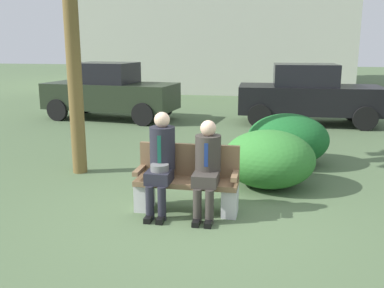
# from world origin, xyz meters

# --- Properties ---
(ground_plane) EXTENTS (80.00, 80.00, 0.00)m
(ground_plane) POSITION_xyz_m (0.00, 0.00, 0.00)
(ground_plane) COLOR #4F6743
(park_bench) EXTENTS (1.38, 0.44, 0.90)m
(park_bench) POSITION_xyz_m (-0.21, 0.25, 0.40)
(park_bench) COLOR brown
(park_bench) RESTS_ON ground
(seated_man_left) EXTENTS (0.34, 0.72, 1.36)m
(seated_man_left) POSITION_xyz_m (-0.54, 0.13, 0.75)
(seated_man_left) COLOR #23232D
(seated_man_left) RESTS_ON ground
(seated_man_right) EXTENTS (0.34, 0.72, 1.26)m
(seated_man_right) POSITION_xyz_m (0.08, 0.13, 0.71)
(seated_man_right) COLOR #38332D
(seated_man_right) RESTS_ON ground
(shrub_near_bench) EXTENTS (1.52, 1.40, 0.95)m
(shrub_near_bench) POSITION_xyz_m (1.19, 2.93, 0.48)
(shrub_near_bench) COLOR #1A5E26
(shrub_near_bench) RESTS_ON ground
(shrub_mid_lawn) EXTENTS (1.45, 1.33, 0.91)m
(shrub_mid_lawn) POSITION_xyz_m (0.86, 1.48, 0.45)
(shrub_mid_lawn) COLOR #31792F
(shrub_mid_lawn) RESTS_ON ground
(parked_car_near) EXTENTS (4.05, 2.08, 1.68)m
(parked_car_near) POSITION_xyz_m (-3.93, 7.07, 0.84)
(parked_car_near) COLOR #232D1E
(parked_car_near) RESTS_ON ground
(parked_car_far) EXTENTS (3.95, 1.81, 1.68)m
(parked_car_far) POSITION_xyz_m (1.85, 7.28, 0.84)
(parked_car_far) COLOR black
(parked_car_far) RESTS_ON ground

